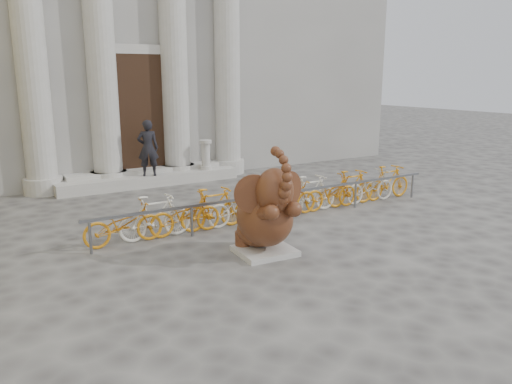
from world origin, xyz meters
TOP-DOWN VIEW (x-y plane):
  - ground at (0.00, 0.00)m, footprint 80.00×80.00m
  - classical_building at (0.00, 14.93)m, footprint 22.00×10.70m
  - entrance_steps at (0.00, 9.40)m, footprint 6.00×1.20m
  - elephant_statue at (-0.22, 1.78)m, footprint 1.49×1.68m
  - bike_rack at (1.39, 3.86)m, footprint 9.69×0.53m
  - pedestrian at (-0.10, 9.05)m, footprint 0.76×0.62m
  - balustrade_post at (1.96, 9.10)m, footprint 0.42×0.42m

SIDE VIEW (x-z plane):
  - ground at x=0.00m, z-range 0.00..0.00m
  - entrance_steps at x=0.00m, z-range 0.00..0.36m
  - bike_rack at x=1.39m, z-range 0.00..1.00m
  - elephant_statue at x=-0.22m, z-range -0.30..1.93m
  - balustrade_post at x=1.96m, z-range 0.32..1.34m
  - pedestrian at x=-0.10m, z-range 0.36..2.17m
  - classical_building at x=0.00m, z-range -0.02..11.98m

